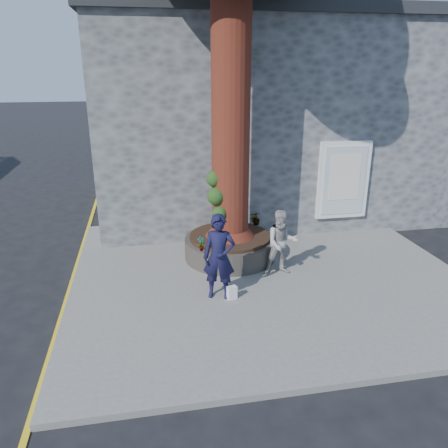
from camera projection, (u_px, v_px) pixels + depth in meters
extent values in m
plane|color=black|center=(212.00, 303.00, 9.28)|extent=(120.00, 120.00, 0.00)
cube|color=slate|center=(267.00, 274.00, 10.44)|extent=(9.00, 8.00, 0.12)
cube|color=yellow|center=(69.00, 293.00, 9.67)|extent=(0.10, 30.00, 0.01)
cube|color=#4C4F51|center=(249.00, 119.00, 15.35)|extent=(10.00, 8.00, 6.00)
cube|color=black|center=(250.00, 21.00, 14.28)|extent=(10.30, 8.30, 0.30)
cube|color=white|center=(343.00, 180.00, 12.35)|extent=(1.50, 0.12, 2.20)
cube|color=silver|center=(344.00, 181.00, 12.30)|extent=(1.25, 0.04, 1.95)
cube|color=silver|center=(345.00, 177.00, 12.24)|extent=(0.90, 0.02, 1.30)
cylinder|color=black|center=(230.00, 247.00, 11.14)|extent=(2.30, 2.30, 0.52)
cylinder|color=black|center=(230.00, 237.00, 11.04)|extent=(2.04, 2.04, 0.08)
cylinder|color=#4C2013|center=(231.00, 79.00, 9.75)|extent=(0.90, 0.90, 7.50)
cone|color=#4C2013|center=(230.00, 222.00, 10.90)|extent=(1.24, 1.24, 0.70)
sphere|color=#183913|center=(216.00, 196.00, 10.40)|extent=(0.44, 0.44, 0.44)
sphere|color=#183913|center=(220.00, 213.00, 10.45)|extent=(0.36, 0.36, 0.36)
sphere|color=#183913|center=(215.00, 179.00, 10.37)|extent=(0.40, 0.40, 0.40)
imported|color=black|center=(219.00, 257.00, 9.00)|extent=(0.75, 0.59, 1.82)
imported|color=#A19E9A|center=(282.00, 242.00, 10.09)|extent=(0.80, 0.64, 1.56)
cube|color=white|center=(232.00, 293.00, 9.16)|extent=(0.23, 0.17, 0.28)
imported|color=gray|center=(201.00, 244.00, 10.03)|extent=(0.22, 0.19, 0.35)
imported|color=gray|center=(231.00, 217.00, 11.78)|extent=(0.25, 0.25, 0.35)
imported|color=gray|center=(256.00, 218.00, 11.70)|extent=(0.22, 0.22, 0.35)
imported|color=gray|center=(254.00, 217.00, 11.91)|extent=(0.28, 0.30, 0.27)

